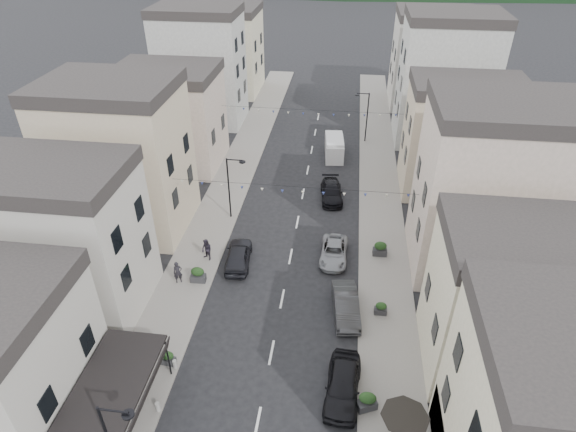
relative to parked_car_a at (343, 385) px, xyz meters
name	(u,v)px	position (x,y,z in m)	size (l,w,h in m)	color
sidewalk_left	(231,184)	(-12.10, 23.51, -0.77)	(4.00, 76.00, 0.12)	slate
sidewalk_right	(380,193)	(2.90, 23.51, -0.77)	(4.00, 76.00, 0.12)	slate
boutique_awning	(115,388)	(-11.85, -3.49, 2.28)	(3.77, 7.50, 3.28)	black
buildings_row_left	(175,103)	(-19.10, 29.26, 5.29)	(10.20, 54.16, 14.00)	#B3AFA4
buildings_row_right	(457,119)	(9.90, 28.10, 5.49)	(10.20, 54.16, 14.50)	#C0BA99
streetlamp_left_far	(231,182)	(-10.42, 17.51, 2.87)	(1.70, 0.56, 6.00)	black
streetlamp_right_far	(365,112)	(1.22, 35.51, 2.87)	(1.70, 0.56, 6.00)	black
bollards	(256,427)	(-4.60, -2.99, -0.41)	(11.66, 10.26, 0.60)	gray
bunting_near	(292,190)	(-4.60, 13.51, 4.82)	(19.00, 0.28, 0.62)	black
bunting_far	(311,113)	(-4.60, 29.51, 4.82)	(19.00, 0.28, 0.62)	black
parked_car_a	(343,385)	(0.00, 0.00, 0.00)	(1.96, 4.88, 1.66)	black
parked_car_b	(346,305)	(0.00, 6.62, -0.05)	(1.65, 4.74, 1.56)	#2D2D2F
parked_car_c	(334,252)	(-1.13, 12.73, -0.19)	(2.11, 4.59, 1.27)	gray
parked_car_d	(332,192)	(-1.80, 22.04, -0.13)	(1.98, 4.86, 1.41)	black
parked_car_e	(238,255)	(-8.60, 11.12, -0.03)	(1.88, 4.68, 1.59)	black
delivery_van	(334,147)	(-2.00, 31.21, 0.32)	(2.34, 5.03, 2.34)	silver
pedestrian_a	(178,272)	(-12.57, 8.24, 0.20)	(0.66, 0.43, 1.82)	black
pedestrian_b	(207,250)	(-11.15, 11.17, 0.23)	(0.91, 0.71, 1.88)	#26212C
planter_la	(168,358)	(-10.81, 0.76, -0.23)	(0.93, 0.58, 1.00)	#303033
planter_lb	(198,275)	(-11.14, 8.51, -0.09)	(1.17, 0.68, 1.27)	#2E2E31
planter_ra	(367,401)	(1.40, -0.86, -0.10)	(1.28, 1.02, 1.26)	#2B2B2D
planter_rb	(381,308)	(2.42, 6.81, -0.23)	(0.89, 0.50, 0.99)	#29292B
planter_rc	(380,249)	(2.57, 13.51, -0.10)	(1.14, 0.64, 1.26)	#2A2A2C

